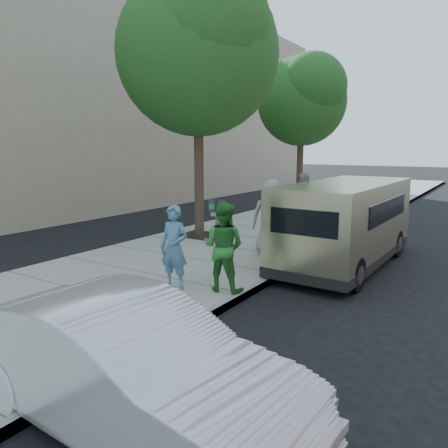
{
  "coord_description": "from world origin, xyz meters",
  "views": [
    {
      "loc": [
        5.3,
        -8.13,
        2.78
      ],
      "look_at": [
        0.18,
        -0.11,
        1.1
      ],
      "focal_mm": 35.0,
      "sensor_mm": 36.0,
      "label": 1
    }
  ],
  "objects": [
    {
      "name": "sedan",
      "position": [
        2.35,
        -5.29,
        0.66
      ],
      "size": [
        4.07,
        1.59,
        1.32
      ],
      "primitive_type": "imported",
      "rotation": [
        0.0,
        0.0,
        1.52
      ],
      "color": "silver",
      "rests_on": "ground"
    },
    {
      "name": "person_officer",
      "position": [
        0.27,
        -1.97,
        0.94
      ],
      "size": [
        0.61,
        0.43,
        1.58
      ],
      "primitive_type": "imported",
      "rotation": [
        0.0,
        0.0,
        0.1
      ],
      "color": "teal",
      "rests_on": "sidewalk"
    },
    {
      "name": "van",
      "position": [
        2.3,
        1.94,
        1.05
      ],
      "size": [
        1.92,
        5.39,
        1.98
      ],
      "rotation": [
        0.0,
        0.0,
        -0.03
      ],
      "color": "#C9BF90",
      "rests_on": "ground"
    },
    {
      "name": "curb_face",
      "position": [
        1.44,
        0.0,
        0.07
      ],
      "size": [
        0.12,
        60.0,
        0.16
      ],
      "primitive_type": "cube",
      "color": "gray",
      "rests_on": "ground"
    },
    {
      "name": "ground",
      "position": [
        0.0,
        0.0,
        0.0
      ],
      "size": [
        120.0,
        120.0,
        0.0
      ],
      "primitive_type": "plane",
      "color": "black",
      "rests_on": "ground"
    },
    {
      "name": "tree_far",
      "position": [
        -2.25,
        10.0,
        4.88
      ],
      "size": [
        3.92,
        3.8,
        6.49
      ],
      "color": "black",
      "rests_on": "sidewalk"
    },
    {
      "name": "person_green_shirt",
      "position": [
        1.09,
        -1.56,
        0.98
      ],
      "size": [
        0.89,
        0.74,
        1.65
      ],
      "primitive_type": "imported",
      "rotation": [
        0.0,
        0.0,
        3.28
      ],
      "color": "#287B2A",
      "rests_on": "sidewalk"
    },
    {
      "name": "parking_meter",
      "position": [
        0.51,
        -0.89,
        1.3
      ],
      "size": [
        0.34,
        0.22,
        1.58
      ],
      "rotation": [
        0.0,
        0.0,
        0.36
      ],
      "color": "gray",
      "rests_on": "sidewalk"
    },
    {
      "name": "person_gray_shirt",
      "position": [
        0.57,
        1.41,
        1.09
      ],
      "size": [
        1.08,
        0.91,
        1.88
      ],
      "primitive_type": "imported",
      "rotation": [
        0.0,
        0.0,
        3.55
      ],
      "color": "gray",
      "rests_on": "sidewalk"
    },
    {
      "name": "sidewalk",
      "position": [
        -1.0,
        0.0,
        0.07
      ],
      "size": [
        5.0,
        60.0,
        0.15
      ],
      "primitive_type": "cube",
      "color": "gray",
      "rests_on": "ground"
    },
    {
      "name": "tree_near",
      "position": [
        -2.25,
        2.4,
        5.55
      ],
      "size": [
        4.62,
        4.6,
        7.53
      ],
      "color": "black",
      "rests_on": "sidewalk"
    },
    {
      "name": "person_striped_polo",
      "position": [
        1.14,
        2.13,
        1.16
      ],
      "size": [
        1.17,
        1.19,
        2.01
      ],
      "primitive_type": "imported",
      "rotation": [
        0.0,
        0.0,
        3.95
      ],
      "color": "gray",
      "rests_on": "sidewalk"
    }
  ]
}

